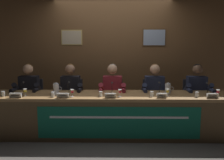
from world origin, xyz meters
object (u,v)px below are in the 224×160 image
at_px(juice_glass_right, 168,91).
at_px(water_pitcher_left_side, 56,89).
at_px(nameplate_far_right, 213,96).
at_px(juice_glass_left, 72,92).
at_px(panelist_center, 112,91).
at_px(panelist_far_right, 198,91).
at_px(water_cup_far_left, 3,94).
at_px(chair_right, 153,103).
at_px(chair_center, 112,103).
at_px(conference_table, 112,108).
at_px(chair_far_right, 194,103).
at_px(nameplate_right, 162,96).
at_px(water_cup_left, 53,95).
at_px(water_cup_center, 101,94).
at_px(microphone_far_left, 22,90).
at_px(nameplate_center, 110,96).
at_px(juice_glass_center, 120,92).
at_px(juice_glass_far_left, 25,91).
at_px(nameplate_left, 63,95).
at_px(water_cup_right, 152,94).
at_px(panelist_right, 155,91).
at_px(microphone_right, 160,90).
at_px(microphone_left, 68,90).
at_px(water_pitcher_right_side, 168,89).
at_px(chair_far_left, 32,102).
at_px(nameplate_far_left, 15,95).
at_px(panelist_far_left, 28,91).
at_px(chair_left, 72,103).
at_px(panelist_left, 70,91).
at_px(juice_glass_far_right, 218,92).

bearing_deg(juice_glass_right, water_pitcher_left_side, 175.52).
bearing_deg(nameplate_far_right, juice_glass_left, 178.11).
distance_m(panelist_center, panelist_far_right, 1.61).
height_order(water_cup_far_left, chair_right, chair_right).
xyz_separation_m(chair_center, panelist_center, (0.00, -0.20, 0.28)).
relative_size(conference_table, chair_far_right, 4.89).
bearing_deg(nameplate_right, water_pitcher_left_side, 170.85).
bearing_deg(chair_far_right, water_cup_far_left, -166.82).
xyz_separation_m(water_cup_left, water_cup_center, (0.79, 0.06, 0.00)).
relative_size(juice_glass_left, chair_center, 0.14).
relative_size(microphone_far_left, nameplate_center, 1.15).
xyz_separation_m(water_cup_far_left, water_cup_center, (1.64, 0.02, 0.00)).
height_order(chair_center, juice_glass_center, chair_center).
bearing_deg(nameplate_far_right, juice_glass_far_left, 177.90).
bearing_deg(panelist_far_right, chair_right, 166.18).
relative_size(microphone_far_left, nameplate_left, 1.09).
distance_m(water_cup_right, nameplate_far_right, 0.98).
distance_m(panelist_center, chair_far_right, 1.65).
bearing_deg(panelist_far_right, panelist_right, 180.00).
distance_m(microphone_right, water_pitcher_left_side, 1.81).
relative_size(microphone_left, water_pitcher_right_side, 1.03).
bearing_deg(chair_far_left, water_cup_far_left, -104.72).
bearing_deg(nameplate_far_left, nameplate_left, -0.56).
bearing_deg(panelist_far_left, juice_glass_right, -12.48).
xyz_separation_m(chair_far_left, chair_left, (0.81, 0.00, 0.00)).
bearing_deg(panelist_far_right, microphone_left, -169.62).
height_order(panelist_right, panelist_far_right, same).
distance_m(chair_center, nameplate_center, 0.97).
xyz_separation_m(juice_glass_left, water_cup_right, (1.33, 0.03, -0.05)).
bearing_deg(panelist_center, water_cup_center, -107.79).
bearing_deg(chair_far_left, chair_far_right, 0.00).
distance_m(chair_far_left, panelist_far_left, 0.34).
xyz_separation_m(nameplate_left, nameplate_far_right, (2.43, 0.02, -0.00)).
height_order(panelist_right, chair_far_right, panelist_right).
bearing_deg(panelist_center, panelist_far_left, 180.00).
distance_m(nameplate_right, water_pitcher_left_side, 1.81).
height_order(nameplate_center, nameplate_right, same).
bearing_deg(chair_far_left, panelist_left, -13.82).
bearing_deg(panelist_center, juice_glass_right, -31.14).
bearing_deg(panelist_center, juice_glass_far_left, -158.22).
xyz_separation_m(juice_glass_far_left, nameplate_center, (1.44, -0.13, -0.05)).
xyz_separation_m(chair_far_left, microphone_right, (2.45, -0.62, 0.37)).
bearing_deg(panelist_far_right, panelist_center, 180.00).
distance_m(juice_glass_far_right, water_pitcher_left_side, 2.74).
height_order(nameplate_far_left, nameplate_far_right, same).
relative_size(nameplate_left, chair_right, 0.22).
xyz_separation_m(chair_left, water_cup_right, (1.47, -0.79, 0.33)).
relative_size(panelist_left, juice_glass_right, 9.80).
height_order(chair_center, panelist_center, panelist_center).
xyz_separation_m(water_cup_far_left, microphone_left, (1.07, 0.17, 0.04)).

